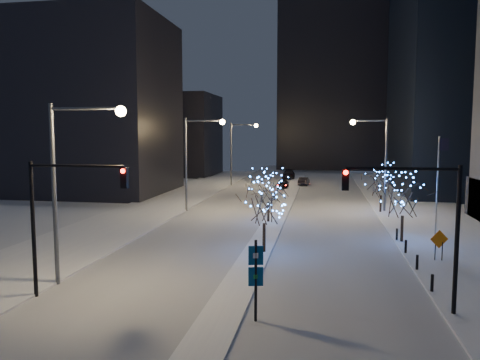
% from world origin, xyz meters
% --- Properties ---
extents(ground, '(160.00, 160.00, 0.00)m').
position_xyz_m(ground, '(0.00, 0.00, 0.00)').
color(ground, white).
rests_on(ground, ground).
extents(road, '(20.00, 130.00, 0.02)m').
position_xyz_m(road, '(0.00, 35.00, 0.01)').
color(road, silver).
rests_on(road, ground).
extents(median, '(2.00, 80.00, 0.15)m').
position_xyz_m(median, '(0.00, 30.00, 0.07)').
color(median, white).
rests_on(median, ground).
extents(east_sidewalk, '(10.00, 90.00, 0.15)m').
position_xyz_m(east_sidewalk, '(15.00, 20.00, 0.07)').
color(east_sidewalk, white).
rests_on(east_sidewalk, ground).
extents(west_sidewalk, '(8.00, 90.00, 0.15)m').
position_xyz_m(west_sidewalk, '(-14.00, 20.00, 0.07)').
color(west_sidewalk, white).
rests_on(west_sidewalk, ground).
extents(filler_west_near, '(22.00, 18.00, 24.00)m').
position_xyz_m(filler_west_near, '(-28.00, 40.00, 12.00)').
color(filler_west_near, black).
rests_on(filler_west_near, ground).
extents(filler_west_far, '(18.00, 16.00, 16.00)m').
position_xyz_m(filler_west_far, '(-26.00, 70.00, 8.00)').
color(filler_west_far, black).
rests_on(filler_west_far, ground).
extents(horizon_block, '(24.00, 14.00, 42.00)m').
position_xyz_m(horizon_block, '(6.00, 92.00, 21.00)').
color(horizon_block, black).
rests_on(horizon_block, ground).
extents(street_lamp_w_near, '(4.40, 0.56, 10.00)m').
position_xyz_m(street_lamp_w_near, '(-8.94, 2.00, 6.50)').
color(street_lamp_w_near, '#595E66').
rests_on(street_lamp_w_near, ground).
extents(street_lamp_w_mid, '(4.40, 0.56, 10.00)m').
position_xyz_m(street_lamp_w_mid, '(-8.94, 27.00, 6.50)').
color(street_lamp_w_mid, '#595E66').
rests_on(street_lamp_w_mid, ground).
extents(street_lamp_w_far, '(4.40, 0.56, 10.00)m').
position_xyz_m(street_lamp_w_far, '(-8.94, 52.00, 6.50)').
color(street_lamp_w_far, '#595E66').
rests_on(street_lamp_w_far, ground).
extents(street_lamp_east, '(3.90, 0.56, 10.00)m').
position_xyz_m(street_lamp_east, '(10.08, 30.00, 6.45)').
color(street_lamp_east, '#595E66').
rests_on(street_lamp_east, ground).
extents(traffic_signal_west, '(5.26, 0.43, 7.00)m').
position_xyz_m(traffic_signal_west, '(-8.44, -0.00, 4.76)').
color(traffic_signal_west, black).
rests_on(traffic_signal_west, ground).
extents(traffic_signal_east, '(5.26, 0.43, 7.00)m').
position_xyz_m(traffic_signal_east, '(8.94, 1.00, 4.76)').
color(traffic_signal_east, black).
rests_on(traffic_signal_east, ground).
extents(flagpoles, '(1.35, 2.60, 8.00)m').
position_xyz_m(flagpoles, '(13.37, 17.25, 4.80)').
color(flagpoles, silver).
rests_on(flagpoles, east_sidewalk).
extents(bollards, '(0.16, 12.16, 0.90)m').
position_xyz_m(bollards, '(10.20, 10.00, 0.60)').
color(bollards, black).
rests_on(bollards, east_sidewalk).
extents(car_near, '(1.64, 4.00, 1.36)m').
position_xyz_m(car_near, '(-1.50, 49.69, 0.68)').
color(car_near, black).
rests_on(car_near, ground).
extents(car_mid, '(1.79, 4.05, 1.29)m').
position_xyz_m(car_mid, '(1.50, 54.24, 0.65)').
color(car_mid, black).
rests_on(car_mid, ground).
extents(car_far, '(2.39, 5.53, 1.59)m').
position_xyz_m(car_far, '(-1.71, 64.70, 0.79)').
color(car_far, black).
rests_on(car_far, ground).
extents(holiday_tree_median_near, '(4.40, 4.40, 5.20)m').
position_xyz_m(holiday_tree_median_near, '(0.50, 10.63, 3.61)').
color(holiday_tree_median_near, black).
rests_on(holiday_tree_median_near, median).
extents(holiday_tree_median_far, '(4.99, 4.99, 4.99)m').
position_xyz_m(holiday_tree_median_far, '(-0.50, 21.84, 3.42)').
color(holiday_tree_median_far, black).
rests_on(holiday_tree_median_far, median).
extents(holiday_tree_plaza_near, '(5.01, 5.01, 5.33)m').
position_xyz_m(holiday_tree_plaza_near, '(10.50, 15.59, 3.65)').
color(holiday_tree_plaza_near, black).
rests_on(holiday_tree_plaza_near, east_sidewalk).
extents(holiday_tree_plaza_far, '(4.26, 4.26, 5.10)m').
position_xyz_m(holiday_tree_plaza_far, '(10.50, 29.21, 3.42)').
color(holiday_tree_plaza_far, black).
rests_on(holiday_tree_plaza_far, east_sidewalk).
extents(wayfinding_sign, '(0.66, 0.24, 3.72)m').
position_xyz_m(wayfinding_sign, '(1.60, -1.17, 2.28)').
color(wayfinding_sign, black).
rests_on(wayfinding_sign, ground).
extents(construction_sign, '(1.19, 0.37, 2.02)m').
position_xyz_m(construction_sign, '(11.98, 10.40, 1.36)').
color(construction_sign, black).
rests_on(construction_sign, east_sidewalk).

